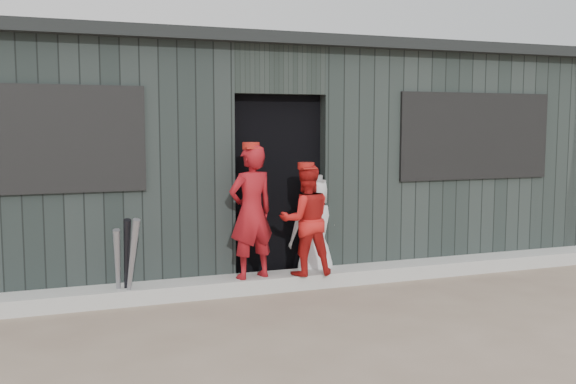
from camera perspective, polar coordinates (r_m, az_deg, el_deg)
name	(u,v)px	position (r m, az deg, el deg)	size (l,w,h in m)	color
ground	(368,343)	(5.12, 7.11, -13.20)	(80.00, 80.00, 0.00)	#776352
curb	(287,280)	(6.71, -0.06, -7.87)	(8.00, 0.36, 0.15)	#A8A8A2
bat_left	(132,262)	(6.08, -13.71, -6.10)	(0.07, 0.07, 0.87)	gray
bat_mid	(118,267)	(6.17, -14.90, -6.45)	(0.07, 0.07, 0.76)	gray
bat_right	(127,262)	(6.16, -14.15, -6.02)	(0.07, 0.07, 0.85)	black
player_red_left	(251,212)	(6.39, -3.28, -1.78)	(0.49, 0.32, 1.34)	maroon
player_red_right	(306,220)	(6.54, 1.59, -2.51)	(0.55, 0.43, 1.13)	red
player_grey_back	(315,229)	(6.95, 2.38, -3.29)	(0.55, 0.36, 1.12)	silver
dugout	(242,156)	(8.12, -4.13, 3.19)	(8.30, 3.30, 2.62)	black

